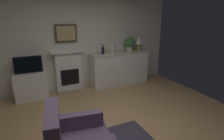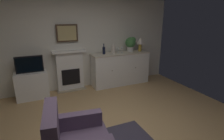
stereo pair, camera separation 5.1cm
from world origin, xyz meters
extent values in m
cube|color=tan|center=(0.00, 0.00, -0.05)|extent=(5.53, 5.19, 0.10)
cube|color=silver|center=(0.00, 2.56, 1.44)|extent=(5.53, 0.06, 2.88)
cube|color=white|center=(-0.32, 2.44, 0.53)|extent=(0.70, 0.18, 1.05)
cube|color=tan|center=(-0.32, 2.34, 0.01)|extent=(0.77, 0.20, 0.03)
cube|color=black|center=(-0.32, 2.35, 0.39)|extent=(0.48, 0.02, 0.42)
cube|color=white|center=(-0.32, 2.41, 1.07)|extent=(0.87, 0.27, 0.05)
cube|color=#473323|center=(-0.32, 2.48, 1.54)|extent=(0.55, 0.03, 0.45)
cube|color=tan|center=(-0.32, 2.47, 1.54)|extent=(0.47, 0.01, 0.37)
cube|color=white|center=(1.12, 2.26, 0.46)|extent=(1.69, 0.45, 0.92)
cube|color=beige|center=(1.12, 2.26, 0.93)|extent=(1.72, 0.48, 0.03)
sphere|color=brown|center=(0.75, 2.02, 0.52)|extent=(0.02, 0.02, 0.02)
sphere|color=brown|center=(1.50, 2.02, 0.52)|extent=(0.02, 0.02, 0.02)
cylinder|color=#B79338|center=(1.77, 2.26, 1.06)|extent=(0.10, 0.10, 0.22)
cone|color=silver|center=(1.77, 2.26, 1.26)|extent=(0.26, 0.26, 0.18)
cylinder|color=black|center=(0.62, 2.29, 1.05)|extent=(0.08, 0.08, 0.20)
cylinder|color=black|center=(0.62, 2.29, 1.19)|extent=(0.03, 0.03, 0.09)
cylinder|color=silver|center=(1.04, 2.26, 0.95)|extent=(0.06, 0.06, 0.00)
cylinder|color=silver|center=(1.04, 2.26, 1.00)|extent=(0.01, 0.01, 0.09)
cone|color=silver|center=(1.04, 2.26, 1.08)|extent=(0.07, 0.07, 0.07)
cylinder|color=silver|center=(1.15, 2.23, 0.95)|extent=(0.06, 0.06, 0.00)
cylinder|color=silver|center=(1.15, 2.23, 1.00)|extent=(0.01, 0.01, 0.09)
cone|color=silver|center=(1.15, 2.23, 1.08)|extent=(0.07, 0.07, 0.07)
cylinder|color=beige|center=(0.87, 2.21, 1.07)|extent=(0.11, 0.11, 0.24)
sphere|color=beige|center=(0.87, 2.21, 1.19)|extent=(0.08, 0.08, 0.08)
cube|color=white|center=(-1.30, 2.27, 0.33)|extent=(0.75, 0.42, 0.67)
cube|color=black|center=(-1.30, 2.25, 0.87)|extent=(0.62, 0.06, 0.40)
cube|color=black|center=(-1.30, 2.22, 0.87)|extent=(0.57, 0.01, 0.35)
cylinder|color=beige|center=(1.46, 2.31, 1.02)|extent=(0.18, 0.18, 0.14)
sphere|color=#3D753D|center=(1.46, 2.31, 1.22)|extent=(0.30, 0.30, 0.30)
sphere|color=#3D753D|center=(1.52, 2.28, 1.29)|extent=(0.18, 0.18, 0.18)
cube|color=#604C66|center=(-1.10, -0.30, 0.67)|extent=(0.26, 0.77, 0.50)
cube|color=#604C66|center=(-0.73, -0.03, 0.53)|extent=(0.73, 0.24, 0.22)
camera|label=1|loc=(-1.26, -2.33, 2.00)|focal=29.36mm
camera|label=2|loc=(-1.21, -2.35, 2.00)|focal=29.36mm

